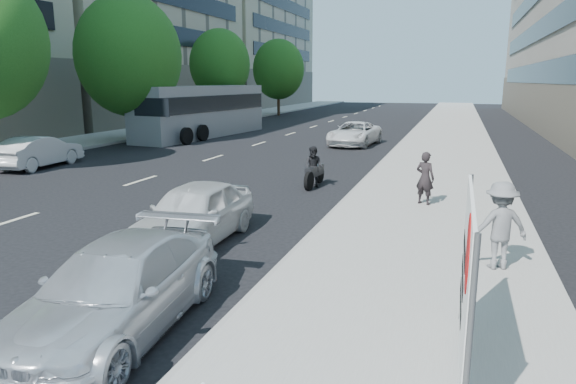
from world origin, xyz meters
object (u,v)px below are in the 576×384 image
at_px(pedestrian_woman, 425,178).
at_px(white_sedan_mid, 39,152).
at_px(white_sedan_far, 354,134).
at_px(motorcycle, 314,169).
at_px(white_sedan_near, 194,213).
at_px(jogger, 500,225).
at_px(bus, 203,111).
at_px(protest_banner, 466,275).
at_px(parked_sedan, 117,289).

bearing_deg(pedestrian_woman, white_sedan_mid, 15.22).
bearing_deg(white_sedan_far, motorcycle, -80.14).
height_order(pedestrian_woman, white_sedan_mid, pedestrian_woman).
bearing_deg(white_sedan_mid, white_sedan_near, 144.23).
xyz_separation_m(jogger, bus, (-17.00, 20.76, 0.65)).
relative_size(jogger, bus, 0.14).
distance_m(white_sedan_mid, motorcycle, 12.24).
height_order(protest_banner, white_sedan_far, protest_banner).
bearing_deg(bus, protest_banner, -50.10).
distance_m(pedestrian_woman, white_sedan_near, 6.83).
bearing_deg(jogger, white_sedan_far, -91.73).
distance_m(parked_sedan, white_sedan_far, 23.24).
height_order(parked_sedan, white_sedan_far, white_sedan_far).
height_order(parked_sedan, motorcycle, motorcycle).
bearing_deg(white_sedan_far, parked_sedan, -82.06).
bearing_deg(motorcycle, parked_sedan, -83.31).
relative_size(parked_sedan, bus, 0.37).
distance_m(protest_banner, parked_sedan, 4.85).
bearing_deg(white_sedan_mid, pedestrian_woman, 168.48).
distance_m(parked_sedan, white_sedan_near, 4.27).
height_order(white_sedan_far, motorcycle, motorcycle).
bearing_deg(white_sedan_far, jogger, -65.83).
bearing_deg(bus, jogger, -44.23).
distance_m(white_sedan_mid, bus, 13.57).
bearing_deg(motorcycle, bus, 135.95).
xyz_separation_m(pedestrian_woman, white_sedan_mid, (-16.10, 2.35, -0.24)).
relative_size(protest_banner, motorcycle, 1.49).
distance_m(white_sedan_near, white_sedan_far, 19.07).
xyz_separation_m(jogger, white_sedan_mid, (-17.78, 7.24, -0.31)).
xyz_separation_m(white_sedan_far, motorcycle, (0.95, -12.12, -0.03)).
bearing_deg(white_sedan_near, protest_banner, -35.63).
bearing_deg(pedestrian_woman, motorcycle, -4.53).
distance_m(pedestrian_woman, bus, 22.07).
bearing_deg(pedestrian_woman, protest_banner, 120.02).
relative_size(pedestrian_woman, white_sedan_far, 0.32).
relative_size(white_sedan_mid, motorcycle, 2.00).
distance_m(motorcycle, bus, 17.97).
bearing_deg(bus, white_sedan_mid, -86.83).
height_order(jogger, protest_banner, protest_banner).
distance_m(pedestrian_woman, parked_sedan, 9.80).
distance_m(parked_sedan, motorcycle, 11.10).
relative_size(pedestrian_woman, motorcycle, 0.74).
distance_m(jogger, white_sedan_near, 6.45).
height_order(protest_banner, white_sedan_near, protest_banner).
bearing_deg(parked_sedan, motorcycle, 85.60).
xyz_separation_m(protest_banner, motorcycle, (-4.87, 10.93, -0.76)).
relative_size(protest_banner, parked_sedan, 0.68).
height_order(pedestrian_woman, protest_banner, protest_banner).
bearing_deg(pedestrian_woman, bus, -22.46).
bearing_deg(white_sedan_far, white_sedan_mid, -128.28).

